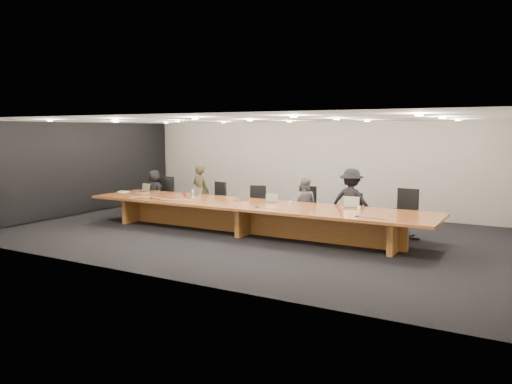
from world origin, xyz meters
TOP-DOWN VIEW (x-y plane):
  - ground at (0.00, 0.00)m, footprint 12.00×12.00m
  - back_wall at (0.00, 4.00)m, footprint 12.00×0.02m
  - left_wall_panel at (-5.94, 0.00)m, footprint 0.08×7.84m
  - conference_table at (0.00, 0.00)m, footprint 9.00×1.80m
  - chair_far_left at (-3.87, 1.34)m, footprint 0.62×0.62m
  - chair_left at (-1.95, 1.35)m, footprint 0.66×0.66m
  - chair_mid_left at (-0.50, 1.21)m, footprint 0.68×0.68m
  - chair_mid_right at (0.90, 1.27)m, footprint 0.61×0.61m
  - chair_right at (2.18, 1.34)m, footprint 0.61×0.61m
  - chair_far_right at (3.45, 1.23)m, footprint 0.67×0.67m
  - person_a at (-4.05, 1.17)m, footprint 0.74×0.58m
  - person_b at (-2.32, 1.18)m, footprint 0.61×0.44m
  - person_c at (0.92, 1.20)m, footprint 0.70×0.58m
  - person_d at (2.18, 1.16)m, footprint 1.05×0.61m
  - laptop_a at (-3.79, 0.34)m, footprint 0.39×0.32m
  - laptop_b at (-1.97, 0.36)m, footprint 0.39×0.33m
  - laptop_c at (-0.44, 0.28)m, footprint 0.40×0.35m
  - laptop_d at (0.40, 0.34)m, footprint 0.34×0.29m
  - laptop_e at (2.42, 0.42)m, footprint 0.39×0.31m
  - water_bottle at (-1.85, 0.15)m, footprint 0.07×0.07m
  - amber_mug at (-2.16, 0.21)m, footprint 0.11×0.11m
  - paper_cup_near at (0.97, 0.24)m, footprint 0.11×0.11m
  - paper_cup_far at (2.64, 0.36)m, footprint 0.10×0.10m
  - notepad at (-4.35, 0.14)m, footprint 0.28×0.23m
  - lime_gadget at (-4.36, 0.13)m, footprint 0.17×0.12m
  - av_box at (-3.38, -0.57)m, footprint 0.18×0.13m
  - mic_left at (-2.72, -0.49)m, footprint 0.14×0.14m
  - mic_center at (0.47, -0.48)m, footprint 0.13×0.13m
  - mic_right at (2.87, -0.53)m, footprint 0.13×0.13m

SIDE VIEW (x-z plane):
  - ground at x=0.00m, z-range 0.00..0.00m
  - chair_right at x=2.18m, z-range 0.00..1.00m
  - conference_table at x=0.00m, z-range 0.15..0.90m
  - chair_mid_left at x=-0.50m, z-range 0.00..1.05m
  - chair_left at x=-1.95m, z-range 0.00..1.07m
  - chair_mid_right at x=0.90m, z-range 0.00..1.11m
  - chair_far_left at x=-3.87m, z-range 0.00..1.14m
  - chair_far_right at x=3.45m, z-range 0.00..1.20m
  - person_c at x=0.92m, z-range 0.00..1.32m
  - person_a at x=-4.05m, z-range 0.00..1.33m
  - notepad at x=-4.35m, z-range 0.75..0.77m
  - mic_center at x=0.47m, z-range 0.75..0.78m
  - av_box at x=-3.38m, z-range 0.75..0.78m
  - mic_right at x=2.87m, z-range 0.75..0.78m
  - mic_left at x=-2.72m, z-range 0.75..0.78m
  - lime_gadget at x=-4.36m, z-range 0.77..0.79m
  - person_b at x=-2.32m, z-range 0.00..1.57m
  - paper_cup_far at x=2.64m, z-range 0.75..0.84m
  - paper_cup_near at x=0.97m, z-range 0.75..0.85m
  - amber_mug at x=-2.16m, z-range 0.75..0.86m
  - person_d at x=2.18m, z-range 0.00..1.61m
  - water_bottle at x=-1.85m, z-range 0.75..0.96m
  - laptop_d at x=0.40m, z-range 0.75..0.98m
  - laptop_b at x=-1.97m, z-range 0.75..1.01m
  - laptop_c at x=-0.44m, z-range 0.75..1.02m
  - laptop_a at x=-3.79m, z-range 0.75..1.02m
  - laptop_e at x=2.42m, z-range 0.75..1.03m
  - left_wall_panel at x=-5.94m, z-range 0.00..2.74m
  - back_wall at x=0.00m, z-range 0.00..2.80m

